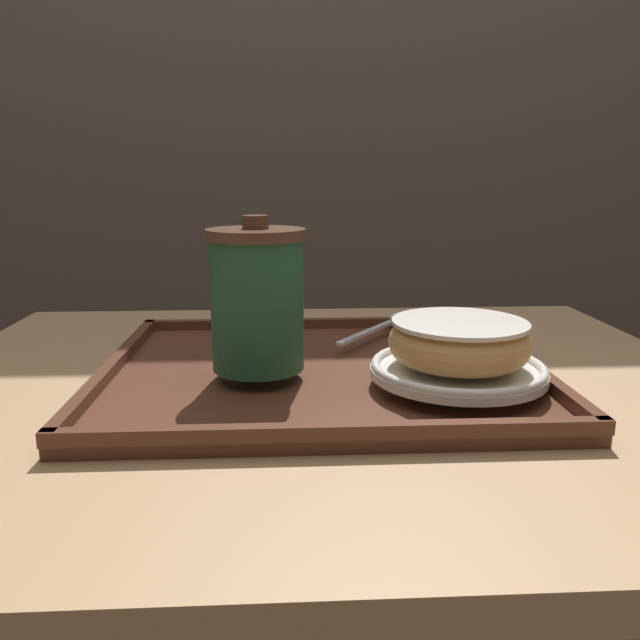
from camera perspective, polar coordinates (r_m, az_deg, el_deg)
name	(u,v)px	position (r m, az deg, el deg)	size (l,w,h in m)	color
wall_behind	(297,85)	(1.74, -2.14, 20.71)	(8.00, 0.05, 2.40)	brown
cafe_table	(320,534)	(0.74, -0.04, -18.96)	(0.85, 0.70, 0.76)	tan
serving_tray	(320,373)	(0.65, 0.00, -4.84)	(0.44, 0.37, 0.02)	#512D1E
coffee_cup_front	(257,299)	(0.60, -5.77, 1.94)	(0.09, 0.09, 0.15)	#235638
plate_with_chocolate_donut	(457,369)	(0.60, 12.46, -4.39)	(0.16, 0.16, 0.01)	white
donut_chocolate_glazed	(459,341)	(0.60, 12.59, -1.90)	(0.13, 0.13, 0.04)	tan
spoon	(389,321)	(0.79, 6.31, -0.11)	(0.11, 0.14, 0.01)	silver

